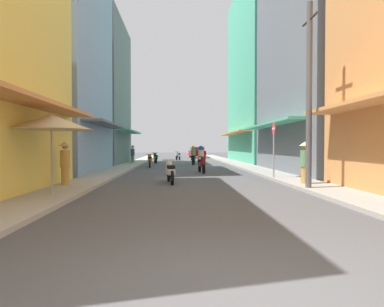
{
  "coord_description": "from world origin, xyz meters",
  "views": [
    {
      "loc": [
        -0.66,
        -3.39,
        1.54
      ],
      "look_at": [
        0.43,
        21.5,
        1.01
      ],
      "focal_mm": 31.61,
      "sensor_mm": 36.0,
      "label": 1
    }
  ],
  "objects_px": {
    "pedestrian_foreground": "(65,162)",
    "vendor_umbrella": "(51,122)",
    "motorbike_green": "(155,158)",
    "utility_pole": "(309,95)",
    "street_sign_no_entry": "(274,142)",
    "motorbike_maroon": "(201,161)",
    "motorbike_black": "(193,156)",
    "motorbike_silver": "(178,156)",
    "motorbike_orange": "(150,160)",
    "pedestrian_midway": "(305,161)",
    "pedestrian_crossing": "(133,153)",
    "pedestrian_far": "(133,153)",
    "motorbike_white": "(170,171)",
    "parked_car": "(197,152)"
  },
  "relations": [
    {
      "from": "motorbike_orange",
      "to": "motorbike_black",
      "type": "xyz_separation_m",
      "value": [
        3.37,
        2.66,
        0.2
      ]
    },
    {
      "from": "parked_car",
      "to": "pedestrian_foreground",
      "type": "xyz_separation_m",
      "value": [
        -6.76,
        -32.4,
        0.23
      ]
    },
    {
      "from": "parked_car",
      "to": "utility_pole",
      "type": "distance_m",
      "value": 33.74
    },
    {
      "from": "pedestrian_far",
      "to": "motorbike_orange",
      "type": "bearing_deg",
      "value": -68.12
    },
    {
      "from": "pedestrian_midway",
      "to": "pedestrian_crossing",
      "type": "bearing_deg",
      "value": 115.49
    },
    {
      "from": "motorbike_maroon",
      "to": "motorbike_white",
      "type": "relative_size",
      "value": 1.0
    },
    {
      "from": "motorbike_black",
      "to": "motorbike_orange",
      "type": "bearing_deg",
      "value": -141.73
    },
    {
      "from": "motorbike_silver",
      "to": "pedestrian_midway",
      "type": "bearing_deg",
      "value": -79.06
    },
    {
      "from": "pedestrian_far",
      "to": "utility_pole",
      "type": "relative_size",
      "value": 0.26
    },
    {
      "from": "pedestrian_foreground",
      "to": "vendor_umbrella",
      "type": "xyz_separation_m",
      "value": [
        0.36,
        -2.31,
        1.3
      ]
    },
    {
      "from": "motorbike_orange",
      "to": "pedestrian_midway",
      "type": "xyz_separation_m",
      "value": [
        6.89,
        -12.45,
        0.46
      ]
    },
    {
      "from": "motorbike_maroon",
      "to": "utility_pole",
      "type": "relative_size",
      "value": 0.28
    },
    {
      "from": "motorbike_maroon",
      "to": "utility_pole",
      "type": "height_order",
      "value": "utility_pole"
    },
    {
      "from": "pedestrian_crossing",
      "to": "pedestrian_foreground",
      "type": "xyz_separation_m",
      "value": [
        0.0,
        -18.88,
        0.03
      ]
    },
    {
      "from": "pedestrian_foreground",
      "to": "vendor_umbrella",
      "type": "distance_m",
      "value": 2.68
    },
    {
      "from": "pedestrian_crossing",
      "to": "vendor_umbrella",
      "type": "distance_m",
      "value": 21.23
    },
    {
      "from": "motorbike_black",
      "to": "pedestrian_midway",
      "type": "bearing_deg",
      "value": -76.91
    },
    {
      "from": "street_sign_no_entry",
      "to": "pedestrian_far",
      "type": "bearing_deg",
      "value": 119.85
    },
    {
      "from": "street_sign_no_entry",
      "to": "utility_pole",
      "type": "bearing_deg",
      "value": -88.52
    },
    {
      "from": "utility_pole",
      "to": "street_sign_no_entry",
      "type": "distance_m",
      "value": 4.17
    },
    {
      "from": "motorbike_orange",
      "to": "motorbike_green",
      "type": "bearing_deg",
      "value": 89.23
    },
    {
      "from": "pedestrian_crossing",
      "to": "utility_pole",
      "type": "relative_size",
      "value": 0.26
    },
    {
      "from": "motorbike_white",
      "to": "street_sign_no_entry",
      "type": "bearing_deg",
      "value": 13.91
    },
    {
      "from": "pedestrian_crossing",
      "to": "vendor_umbrella",
      "type": "xyz_separation_m",
      "value": [
        0.36,
        -21.19,
        1.33
      ]
    },
    {
      "from": "motorbike_orange",
      "to": "motorbike_black",
      "type": "height_order",
      "value": "motorbike_black"
    },
    {
      "from": "parked_car",
      "to": "pedestrian_midway",
      "type": "height_order",
      "value": "pedestrian_midway"
    },
    {
      "from": "pedestrian_foreground",
      "to": "utility_pole",
      "type": "xyz_separation_m",
      "value": [
        8.63,
        -1.19,
        2.34
      ]
    },
    {
      "from": "motorbike_green",
      "to": "vendor_umbrella",
      "type": "relative_size",
      "value": 0.72
    },
    {
      "from": "motorbike_maroon",
      "to": "vendor_umbrella",
      "type": "relative_size",
      "value": 0.73
    },
    {
      "from": "pedestrian_far",
      "to": "utility_pole",
      "type": "height_order",
      "value": "utility_pole"
    },
    {
      "from": "parked_car",
      "to": "pedestrian_far",
      "type": "relative_size",
      "value": 2.57
    },
    {
      "from": "motorbike_white",
      "to": "street_sign_no_entry",
      "type": "xyz_separation_m",
      "value": [
        4.71,
        1.17,
        1.21
      ]
    },
    {
      "from": "motorbike_orange",
      "to": "motorbike_maroon",
      "type": "xyz_separation_m",
      "value": [
        3.44,
        -5.51,
        0.2
      ]
    },
    {
      "from": "street_sign_no_entry",
      "to": "pedestrian_midway",
      "type": "bearing_deg",
      "value": -80.37
    },
    {
      "from": "motorbike_maroon",
      "to": "pedestrian_far",
      "type": "bearing_deg",
      "value": 117.62
    },
    {
      "from": "vendor_umbrella",
      "to": "parked_car",
      "type": "bearing_deg",
      "value": 79.55
    },
    {
      "from": "motorbike_white",
      "to": "pedestrian_crossing",
      "type": "xyz_separation_m",
      "value": [
        -3.82,
        17.37,
        0.43
      ]
    },
    {
      "from": "motorbike_silver",
      "to": "motorbike_maroon",
      "type": "bearing_deg",
      "value": -85.72
    },
    {
      "from": "motorbike_green",
      "to": "utility_pole",
      "type": "bearing_deg",
      "value": -71.37
    },
    {
      "from": "motorbike_white",
      "to": "pedestrian_foreground",
      "type": "distance_m",
      "value": 4.13
    },
    {
      "from": "motorbike_white",
      "to": "parked_car",
      "type": "height_order",
      "value": "parked_car"
    },
    {
      "from": "utility_pole",
      "to": "street_sign_no_entry",
      "type": "xyz_separation_m",
      "value": [
        -0.1,
        3.86,
        -1.59
      ]
    },
    {
      "from": "motorbike_white",
      "to": "vendor_umbrella",
      "type": "bearing_deg",
      "value": -132.19
    },
    {
      "from": "motorbike_orange",
      "to": "pedestrian_far",
      "type": "relative_size",
      "value": 1.1
    },
    {
      "from": "parked_car",
      "to": "pedestrian_far",
      "type": "xyz_separation_m",
      "value": [
        -6.54,
        -15.26,
        0.19
      ]
    },
    {
      "from": "motorbike_maroon",
      "to": "motorbike_black",
      "type": "bearing_deg",
      "value": 90.52
    },
    {
      "from": "motorbike_green",
      "to": "pedestrian_midway",
      "type": "bearing_deg",
      "value": -69.2
    },
    {
      "from": "motorbike_black",
      "to": "pedestrian_far",
      "type": "height_order",
      "value": "pedestrian_far"
    },
    {
      "from": "motorbike_orange",
      "to": "motorbike_silver",
      "type": "xyz_separation_m",
      "value": [
        2.12,
        12.2,
        0.0
      ]
    },
    {
      "from": "motorbike_green",
      "to": "pedestrian_foreground",
      "type": "distance_m",
      "value": 18.13
    }
  ]
}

